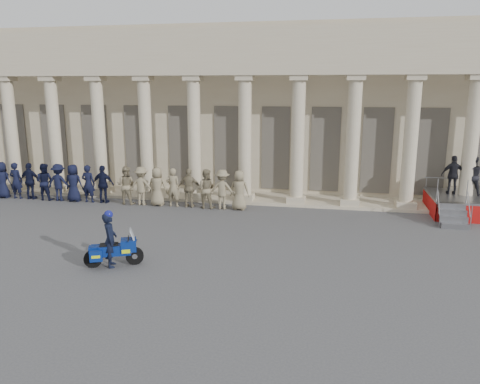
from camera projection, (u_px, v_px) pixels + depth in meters
name	position (u px, v px, depth m)	size (l,w,h in m)	color
ground	(166.00, 255.00, 16.41)	(90.00, 90.00, 0.00)	#434346
building	(244.00, 107.00, 29.51)	(40.00, 12.50, 9.00)	tan
officer_rank	(88.00, 184.00, 23.69)	(16.87, 0.73, 1.92)	black
motorcycle	(114.00, 250.00, 15.32)	(1.81, 1.14, 1.23)	black
rider	(110.00, 239.00, 15.21)	(0.66, 0.78, 1.90)	black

